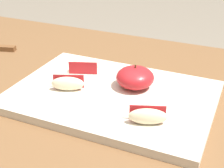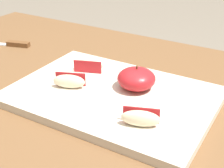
{
  "view_description": "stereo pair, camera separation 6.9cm",
  "coord_description": "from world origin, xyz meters",
  "px_view_note": "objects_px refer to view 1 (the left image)",
  "views": [
    {
      "loc": [
        0.29,
        -0.56,
        1.12
      ],
      "look_at": [
        0.04,
        -0.0,
        0.8
      ],
      "focal_mm": 52.54,
      "sensor_mm": 36.0,
      "label": 1
    },
    {
      "loc": [
        0.35,
        -0.53,
        1.12
      ],
      "look_at": [
        0.04,
        -0.0,
        0.8
      ],
      "focal_mm": 52.54,
      "sensor_mm": 36.0,
      "label": 2
    }
  ],
  "objects_px": {
    "cutting_board": "(112,96)",
    "apple_half_skin_up": "(135,77)",
    "apple_wedge_middle": "(68,83)",
    "apple_wedge_front": "(148,116)",
    "apple_wedge_right": "(84,66)"
  },
  "relations": [
    {
      "from": "cutting_board",
      "to": "apple_wedge_middle",
      "type": "relative_size",
      "value": 5.75
    },
    {
      "from": "cutting_board",
      "to": "apple_wedge_middle",
      "type": "bearing_deg",
      "value": -162.66
    },
    {
      "from": "apple_wedge_front",
      "to": "apple_wedge_right",
      "type": "xyz_separation_m",
      "value": [
        -0.21,
        0.15,
        0.0
      ]
    },
    {
      "from": "apple_wedge_middle",
      "to": "apple_wedge_front",
      "type": "bearing_deg",
      "value": -14.6
    },
    {
      "from": "cutting_board",
      "to": "apple_wedge_middle",
      "type": "xyz_separation_m",
      "value": [
        -0.09,
        -0.03,
        0.02
      ]
    },
    {
      "from": "cutting_board",
      "to": "apple_wedge_right",
      "type": "xyz_separation_m",
      "value": [
        -0.1,
        0.06,
        0.02
      ]
    },
    {
      "from": "apple_half_skin_up",
      "to": "apple_wedge_right",
      "type": "height_order",
      "value": "apple_half_skin_up"
    },
    {
      "from": "apple_wedge_right",
      "to": "apple_wedge_front",
      "type": "bearing_deg",
      "value": -34.65
    },
    {
      "from": "cutting_board",
      "to": "apple_half_skin_up",
      "type": "height_order",
      "value": "apple_half_skin_up"
    },
    {
      "from": "apple_wedge_front",
      "to": "apple_wedge_middle",
      "type": "relative_size",
      "value": 1.0
    },
    {
      "from": "cutting_board",
      "to": "apple_wedge_front",
      "type": "distance_m",
      "value": 0.14
    },
    {
      "from": "cutting_board",
      "to": "apple_wedge_right",
      "type": "relative_size",
      "value": 5.74
    },
    {
      "from": "cutting_board",
      "to": "apple_wedge_front",
      "type": "bearing_deg",
      "value": -36.98
    },
    {
      "from": "cutting_board",
      "to": "apple_wedge_middle",
      "type": "distance_m",
      "value": 0.1
    },
    {
      "from": "apple_wedge_right",
      "to": "apple_wedge_middle",
      "type": "xyz_separation_m",
      "value": [
        0.01,
        -0.09,
        0.0
      ]
    }
  ]
}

